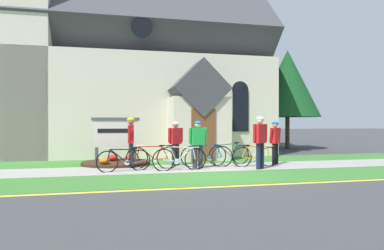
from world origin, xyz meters
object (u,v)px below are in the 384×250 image
object	(u,v)px
bicycle_white	(152,157)
bicycle_yellow	(229,154)
bicycle_silver	(179,159)
cyclist_in_white_jersey	(131,138)
bicycle_red	(124,160)
cyclist_in_red_jersey	(198,141)
church_sign	(116,134)
cyclist_in_orange_jersey	(260,138)
bicycle_green	(207,156)
cyclist_in_green_jersey	(176,140)
roadside_conifer	(287,84)
cyclist_in_yellow_jersey	(275,140)
bicycle_orange	(255,156)

from	to	relation	value
bicycle_white	bicycle_yellow	distance (m)	2.91
bicycle_silver	cyclist_in_white_jersey	size ratio (longest dim) A/B	1.04
bicycle_red	cyclist_in_red_jersey	xyz separation A→B (m)	(2.42, 0.09, 0.57)
church_sign	cyclist_in_orange_jersey	size ratio (longest dim) A/B	1.02
bicycle_green	cyclist_in_red_jersey	xyz separation A→B (m)	(-0.43, -0.39, 0.54)
cyclist_in_green_jersey	roadside_conifer	size ratio (longest dim) A/B	0.27
bicycle_red	cyclist_in_yellow_jersey	xyz separation A→B (m)	(5.46, 0.52, 0.56)
bicycle_yellow	cyclist_in_green_jersey	bearing A→B (deg)	175.57
bicycle_red	cyclist_in_white_jersey	distance (m)	1.08
bicycle_orange	cyclist_in_red_jersey	bearing A→B (deg)	-176.93
bicycle_yellow	bicycle_green	bearing A→B (deg)	-156.67
bicycle_red	cyclist_in_orange_jersey	xyz separation A→B (m)	(4.42, -0.48, 0.68)
cyclist_in_yellow_jersey	cyclist_in_green_jersey	xyz separation A→B (m)	(-3.61, 0.54, -0.00)
church_sign	bicycle_white	xyz separation A→B (m)	(1.18, -1.80, -0.74)
bicycle_orange	church_sign	bearing A→B (deg)	156.72
bicycle_orange	cyclist_in_orange_jersey	world-z (taller)	cyclist_in_orange_jersey
bicycle_orange	cyclist_in_red_jersey	size ratio (longest dim) A/B	1.07
cyclist_in_white_jersey	roadside_conifer	world-z (taller)	roadside_conifer
church_sign	cyclist_in_white_jersey	world-z (taller)	church_sign
church_sign	cyclist_in_yellow_jersey	xyz separation A→B (m)	(5.69, -1.74, -0.20)
cyclist_in_white_jersey	cyclist_in_red_jersey	world-z (taller)	cyclist_in_white_jersey
bicycle_orange	cyclist_in_red_jersey	xyz separation A→B (m)	(-2.12, -0.11, 0.56)
bicycle_white	cyclist_in_white_jersey	bearing A→B (deg)	152.63
cyclist_in_red_jersey	roadside_conifer	world-z (taller)	roadside_conifer
bicycle_silver	cyclist_in_red_jersey	xyz separation A→B (m)	(0.68, 0.26, 0.55)
bicycle_green	cyclist_in_green_jersey	world-z (taller)	cyclist_in_green_jersey
bicycle_white	bicycle_yellow	size ratio (longest dim) A/B	1.02
cyclist_in_yellow_jersey	cyclist_in_green_jersey	distance (m)	3.65
bicycle_yellow	cyclist_in_white_jersey	size ratio (longest dim) A/B	0.98
bicycle_green	bicycle_yellow	world-z (taller)	bicycle_yellow
cyclist_in_white_jersey	roadside_conifer	bearing A→B (deg)	36.13
church_sign	bicycle_silver	distance (m)	3.22
cyclist_in_white_jersey	cyclist_in_red_jersey	bearing A→B (deg)	-18.63
church_sign	roadside_conifer	xyz separation A→B (m)	(10.20, 5.65, 2.79)
bicycle_yellow	cyclist_in_orange_jersey	distance (m)	1.64
bicycle_orange	cyclist_in_yellow_jersey	bearing A→B (deg)	19.14
bicycle_white	bicycle_green	xyz separation A→B (m)	(1.90, 0.02, -0.00)
bicycle_orange	bicycle_white	bearing A→B (deg)	175.91
cyclist_in_orange_jersey	bicycle_silver	bearing A→B (deg)	173.53
cyclist_in_orange_jersey	bicycle_yellow	bearing A→B (deg)	113.16
church_sign	cyclist_in_green_jersey	size ratio (longest dim) A/B	1.13
church_sign	cyclist_in_green_jersey	distance (m)	2.41
bicycle_white	cyclist_in_green_jersey	xyz separation A→B (m)	(0.90, 0.60, 0.53)
bicycle_red	cyclist_in_red_jersey	size ratio (longest dim) A/B	1.06
church_sign	bicycle_orange	distance (m)	5.26
bicycle_silver	cyclist_in_red_jersey	bearing A→B (deg)	21.21
bicycle_white	bicycle_silver	world-z (taller)	bicycle_silver
church_sign	cyclist_in_red_jersey	distance (m)	3.44
church_sign	cyclist_in_yellow_jersey	size ratio (longest dim) A/B	1.12
cyclist_in_white_jersey	cyclist_in_green_jersey	bearing A→B (deg)	8.44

